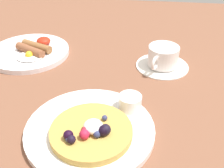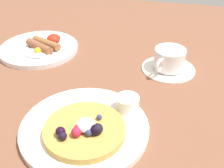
% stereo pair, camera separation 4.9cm
% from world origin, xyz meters
% --- Properties ---
extents(ground_plane, '(1.77, 1.45, 0.03)m').
position_xyz_m(ground_plane, '(0.00, 0.00, -0.01)').
color(ground_plane, brown).
extents(pancake_plate, '(0.24, 0.24, 0.01)m').
position_xyz_m(pancake_plate, '(0.00, -0.09, 0.01)').
color(pancake_plate, white).
rests_on(pancake_plate, ground_plane).
extents(pancake_with_berries, '(0.15, 0.15, 0.03)m').
position_xyz_m(pancake_with_berries, '(0.01, -0.11, 0.02)').
color(pancake_with_berries, gold).
rests_on(pancake_with_berries, pancake_plate).
extents(syrup_ramekin, '(0.05, 0.05, 0.03)m').
position_xyz_m(syrup_ramekin, '(0.07, -0.02, 0.03)').
color(syrup_ramekin, white).
rests_on(syrup_ramekin, pancake_plate).
extents(breakfast_plate, '(0.22, 0.22, 0.01)m').
position_xyz_m(breakfast_plate, '(-0.23, 0.20, 0.01)').
color(breakfast_plate, white).
rests_on(breakfast_plate, ground_plane).
extents(fried_breakfast, '(0.10, 0.13, 0.02)m').
position_xyz_m(fried_breakfast, '(-0.21, 0.19, 0.02)').
color(fried_breakfast, brown).
rests_on(fried_breakfast, breakfast_plate).
extents(coffee_saucer, '(0.14, 0.14, 0.01)m').
position_xyz_m(coffee_saucer, '(0.14, 0.18, 0.00)').
color(coffee_saucer, white).
rests_on(coffee_saucer, ground_plane).
extents(coffee_cup, '(0.08, 0.10, 0.05)m').
position_xyz_m(coffee_cup, '(0.14, 0.17, 0.03)').
color(coffee_cup, white).
rests_on(coffee_cup, coffee_saucer).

